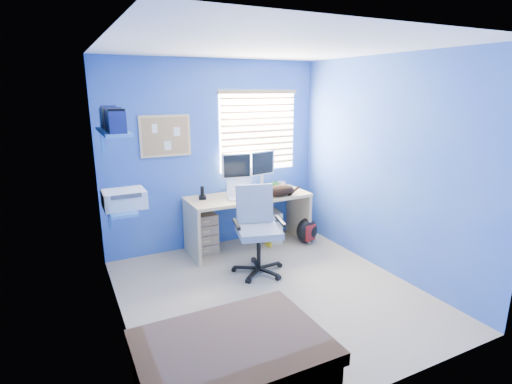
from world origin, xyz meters
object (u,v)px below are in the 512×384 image
desk (248,222)px  cat (280,191)px  tower_pc (271,225)px  laptop (241,190)px  office_chair (258,241)px

desk → cat: cat is taller
cat → tower_pc: (0.04, 0.32, -0.59)m
tower_pc → desk: bearing=-158.0°
laptop → tower_pc: bearing=34.5°
desk → cat: 0.61m
laptop → office_chair: (-0.06, -0.61, -0.47)m
office_chair → laptop: bearing=84.1°
cat → tower_pc: cat is taller
cat → desk: bearing=144.9°
desk → tower_pc: bearing=14.5°
desk → laptop: bearing=-145.9°
desk → office_chair: size_ratio=1.61×
cat → office_chair: 0.88m
cat → office_chair: (-0.58, -0.50, -0.43)m
tower_pc → office_chair: (-0.63, -0.82, 0.16)m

